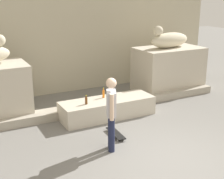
{
  "coord_description": "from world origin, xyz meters",
  "views": [
    {
      "loc": [
        -3.82,
        -4.91,
        3.44
      ],
      "look_at": [
        -0.32,
        1.84,
        1.1
      ],
      "focal_mm": 51.82,
      "sensor_mm": 36.0,
      "label": 1
    }
  ],
  "objects_px": {
    "skater": "(111,111)",
    "bottle_brown": "(86,101)",
    "statue_reclining_right": "(169,40)",
    "bottle_orange": "(104,94)",
    "skateboard": "(116,133)"
  },
  "relations": [
    {
      "from": "skater",
      "to": "bottle_brown",
      "type": "relative_size",
      "value": 6.58
    },
    {
      "from": "statue_reclining_right",
      "to": "bottle_orange",
      "type": "bearing_deg",
      "value": 12.76
    },
    {
      "from": "skater",
      "to": "skateboard",
      "type": "height_order",
      "value": "skater"
    },
    {
      "from": "statue_reclining_right",
      "to": "skateboard",
      "type": "bearing_deg",
      "value": 29.18
    },
    {
      "from": "statue_reclining_right",
      "to": "bottle_brown",
      "type": "bearing_deg",
      "value": 13.43
    },
    {
      "from": "bottle_orange",
      "to": "bottle_brown",
      "type": "bearing_deg",
      "value": -156.32
    },
    {
      "from": "statue_reclining_right",
      "to": "bottle_orange",
      "type": "relative_size",
      "value": 5.79
    },
    {
      "from": "bottle_brown",
      "to": "skater",
      "type": "bearing_deg",
      "value": -94.24
    },
    {
      "from": "skateboard",
      "to": "bottle_brown",
      "type": "relative_size",
      "value": 3.2
    },
    {
      "from": "skater",
      "to": "bottle_orange",
      "type": "bearing_deg",
      "value": -177.26
    },
    {
      "from": "statue_reclining_right",
      "to": "skater",
      "type": "bearing_deg",
      "value": 31.77
    },
    {
      "from": "statue_reclining_right",
      "to": "skateboard",
      "type": "xyz_separation_m",
      "value": [
        -3.4,
        -2.51,
        -1.76
      ]
    },
    {
      "from": "bottle_brown",
      "to": "bottle_orange",
      "type": "xyz_separation_m",
      "value": [
        0.65,
        0.29,
        0.02
      ]
    },
    {
      "from": "statue_reclining_right",
      "to": "skateboard",
      "type": "height_order",
      "value": "statue_reclining_right"
    },
    {
      "from": "statue_reclining_right",
      "to": "bottle_orange",
      "type": "height_order",
      "value": "statue_reclining_right"
    }
  ]
}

